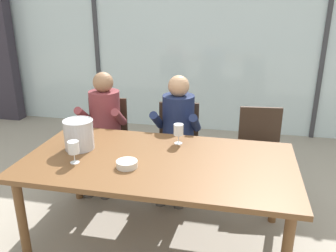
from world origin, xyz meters
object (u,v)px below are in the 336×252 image
object	(u,v)px
chair_near_curtain	(107,133)
wine_glass_by_left_taster	(73,148)
chair_left_of_center	(178,139)
ice_bucket_primary	(79,134)
dining_table	(158,167)
person_maroon_top	(103,122)
chair_center	(260,145)
tasting_bowl	(127,164)
wine_glass_near_bucket	(179,131)
person_navy_polo	(177,128)

from	to	relation	value
chair_near_curtain	wine_glass_by_left_taster	size ratio (longest dim) A/B	5.11
chair_left_of_center	ice_bucket_primary	world-z (taller)	ice_bucket_primary
dining_table	chair_near_curtain	bearing A→B (deg)	130.43
chair_near_curtain	chair_left_of_center	world-z (taller)	same
chair_left_of_center	person_maroon_top	bearing A→B (deg)	-175.55
chair_center	wine_glass_by_left_taster	distance (m)	1.86
chair_center	ice_bucket_primary	xyz separation A→B (m)	(-1.50, -0.90, 0.34)
chair_left_of_center	tasting_bowl	size ratio (longest dim) A/B	5.64
wine_glass_by_left_taster	wine_glass_near_bucket	distance (m)	0.88
tasting_bowl	wine_glass_near_bucket	world-z (taller)	wine_glass_near_bucket
chair_near_curtain	person_navy_polo	xyz separation A→B (m)	(0.81, -0.14, 0.17)
chair_near_curtain	chair_center	world-z (taller)	same
wine_glass_near_bucket	ice_bucket_primary	bearing A→B (deg)	-160.34
chair_near_curtain	tasting_bowl	bearing A→B (deg)	-69.33
dining_table	chair_left_of_center	size ratio (longest dim) A/B	2.35
chair_center	ice_bucket_primary	bearing A→B (deg)	-155.53
ice_bucket_primary	chair_near_curtain	bearing A→B (deg)	98.47
chair_left_of_center	wine_glass_near_bucket	size ratio (longest dim) A/B	5.11
dining_table	tasting_bowl	world-z (taller)	tasting_bowl
dining_table	chair_near_curtain	size ratio (longest dim) A/B	2.35
chair_near_curtain	person_navy_polo	distance (m)	0.84
dining_table	person_navy_polo	distance (m)	0.82
person_navy_polo	wine_glass_near_bucket	xyz separation A→B (m)	(0.11, -0.48, 0.16)
wine_glass_by_left_taster	person_navy_polo	bearing A→B (deg)	59.78
ice_bucket_primary	wine_glass_by_left_taster	size ratio (longest dim) A/B	1.42
dining_table	chair_left_of_center	distance (m)	0.96
ice_bucket_primary	chair_left_of_center	bearing A→B (deg)	53.26
person_maroon_top	wine_glass_near_bucket	world-z (taller)	person_maroon_top
tasting_bowl	wine_glass_near_bucket	xyz separation A→B (m)	(0.29, 0.53, 0.09)
dining_table	chair_near_curtain	distance (m)	1.27
dining_table	person_navy_polo	bearing A→B (deg)	90.95
dining_table	ice_bucket_primary	size ratio (longest dim) A/B	8.43
person_navy_polo	tasting_bowl	bearing A→B (deg)	-99.49
person_navy_polo	wine_glass_by_left_taster	size ratio (longest dim) A/B	6.95
dining_table	person_navy_polo	world-z (taller)	person_navy_polo
dining_table	ice_bucket_primary	distance (m)	0.72
chair_near_curtain	wine_glass_by_left_taster	xyz separation A→B (m)	(0.22, -1.16, 0.33)
wine_glass_near_bucket	chair_near_curtain	bearing A→B (deg)	145.91
tasting_bowl	dining_table	bearing A→B (deg)	42.92
chair_left_of_center	wine_glass_by_left_taster	distance (m)	1.33
chair_near_curtain	person_maroon_top	bearing A→B (deg)	-87.97
dining_table	person_navy_polo	xyz separation A→B (m)	(-0.01, 0.82, 0.03)
person_navy_polo	ice_bucket_primary	world-z (taller)	person_navy_polo
chair_center	tasting_bowl	distance (m)	1.54
person_maroon_top	chair_center	bearing A→B (deg)	1.57
chair_center	ice_bucket_primary	world-z (taller)	ice_bucket_primary
dining_table	person_maroon_top	world-z (taller)	person_maroon_top
chair_center	person_maroon_top	xyz separation A→B (m)	(-1.61, -0.14, 0.17)
chair_left_of_center	ice_bucket_primary	size ratio (longest dim) A/B	3.59
chair_near_curtain	ice_bucket_primary	bearing A→B (deg)	-89.59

